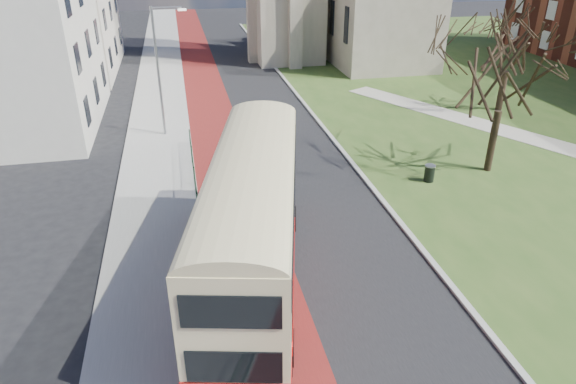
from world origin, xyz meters
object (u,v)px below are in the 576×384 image
object	(u,v)px
bus	(253,219)
winter_tree_far	(512,39)
streetlamp	(160,66)
litter_bin	(429,173)
winter_tree_near	(508,60)

from	to	relation	value
bus	winter_tree_far	bearing A→B (deg)	52.84
bus	winter_tree_far	world-z (taller)	winter_tree_far
streetlamp	winter_tree_far	distance (m)	24.46
litter_bin	streetlamp	bearing A→B (deg)	143.60
streetlamp	litter_bin	size ratio (longest dim) A/B	8.62
bus	winter_tree_near	size ratio (longest dim) A/B	1.44
streetlamp	winter_tree_far	bearing A→B (deg)	0.69
winter_tree_near	winter_tree_far	world-z (taller)	winter_tree_near
streetlamp	bus	xyz separation A→B (m)	(3.20, -17.28, -1.62)
bus	winter_tree_near	bearing A→B (deg)	41.69
streetlamp	winter_tree_far	size ratio (longest dim) A/B	1.07
winter_tree_far	bus	bearing A→B (deg)	-140.41
bus	litter_bin	distance (m)	12.97
litter_bin	winter_tree_far	bearing A→B (deg)	44.16
winter_tree_near	litter_bin	xyz separation A→B (m)	(-3.89, -0.65, -5.69)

